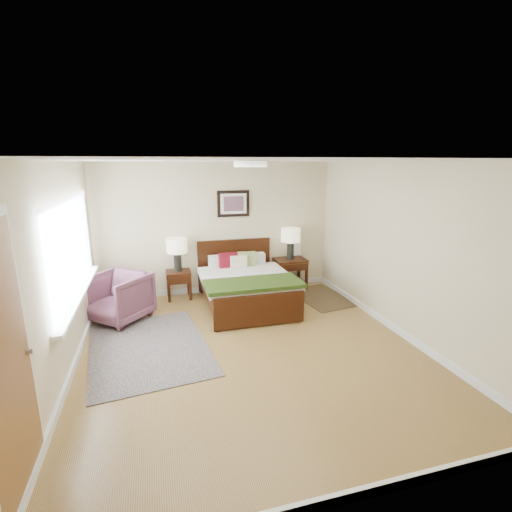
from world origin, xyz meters
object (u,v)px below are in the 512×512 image
object	(u,v)px
bed	(245,280)
nightstand_right	(290,270)
nightstand_left	(179,277)
armchair	(118,297)
lamp_right	(291,237)
lamp_left	(177,248)
rug_persian	(149,347)

from	to	relation	value
bed	nightstand_right	world-z (taller)	bed
nightstand_left	bed	bearing A→B (deg)	-31.23
armchair	bed	bearing A→B (deg)	44.00
lamp_right	armchair	bearing A→B (deg)	-166.62
nightstand_left	armchair	distance (m)	1.25
lamp_right	lamp_left	bearing A→B (deg)	180.00
nightstand_left	lamp_left	distance (m)	0.56
bed	lamp_right	distance (m)	1.42
nightstand_right	lamp_left	world-z (taller)	lamp_left
nightstand_right	nightstand_left	bearing A→B (deg)	-179.87
bed	armchair	bearing A→B (deg)	-177.98
bed	nightstand_left	xyz separation A→B (m)	(-1.11, 0.67, -0.06)
nightstand_right	bed	bearing A→B (deg)	-148.51
nightstand_left	rug_persian	size ratio (longest dim) A/B	0.25
rug_persian	nightstand_right	bearing A→B (deg)	26.84
bed	armchair	size ratio (longest dim) A/B	2.20
nightstand_right	armchair	distance (m)	3.30
lamp_right	rug_persian	distance (m)	3.49
nightstand_right	armchair	xyz separation A→B (m)	(-3.21, -0.75, 0.01)
nightstand_left	rug_persian	distance (m)	1.97
lamp_right	nightstand_left	bearing A→B (deg)	-179.50
armchair	lamp_right	bearing A→B (deg)	55.36
lamp_right	armchair	distance (m)	3.37
bed	lamp_left	distance (m)	1.39
bed	lamp_left	bearing A→B (deg)	148.03
lamp_left	lamp_right	xyz separation A→B (m)	(2.21, 0.00, 0.08)
nightstand_right	armchair	bearing A→B (deg)	-166.86
nightstand_left	lamp_right	size ratio (longest dim) A/B	0.86
armchair	rug_persian	size ratio (longest dim) A/B	0.40
lamp_right	nightstand_right	bearing A→B (deg)	-90.00
nightstand_left	armchair	size ratio (longest dim) A/B	0.62
armchair	rug_persian	xyz separation A→B (m)	(0.45, -1.10, -0.38)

